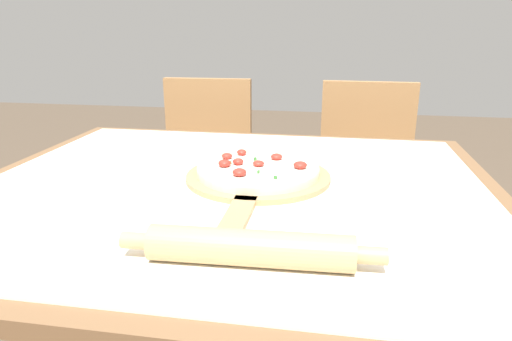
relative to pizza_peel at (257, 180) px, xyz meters
name	(u,v)px	position (x,y,z in m)	size (l,w,h in m)	color
dining_table	(231,229)	(-0.06, -0.02, -0.12)	(1.20, 1.04, 0.75)	brown
towel_cloth	(230,185)	(-0.06, -0.02, -0.01)	(1.12, 0.96, 0.00)	white
pizza_peel	(257,180)	(0.00, 0.00, 0.00)	(0.33, 0.51, 0.01)	tan
pizza	(258,169)	(0.00, 0.02, 0.02)	(0.28, 0.28, 0.04)	beige
rolling_pin	(250,248)	(0.05, -0.37, 0.02)	(0.40, 0.07, 0.05)	tan
chair_left	(205,167)	(-0.37, 0.86, -0.26)	(0.41, 0.41, 0.87)	#A37547
chair_right	(365,176)	(0.30, 0.86, -0.26)	(0.41, 0.41, 0.87)	#A37547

